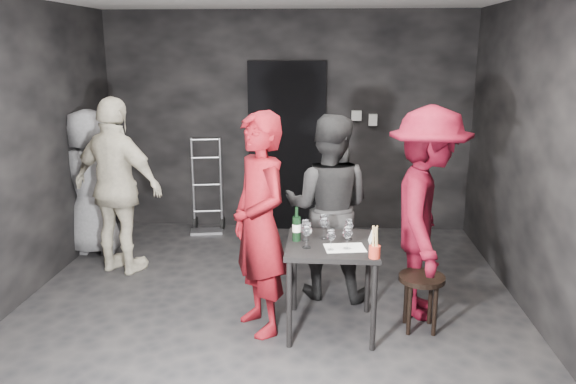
# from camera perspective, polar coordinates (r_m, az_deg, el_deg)

# --- Properties ---
(floor) EXTENTS (4.50, 5.00, 0.02)m
(floor) POSITION_cam_1_polar(r_m,az_deg,el_deg) (5.00, -2.12, -12.33)
(floor) COLOR black
(floor) RESTS_ON ground
(wall_back) EXTENTS (4.50, 0.04, 2.70)m
(wall_back) POSITION_cam_1_polar(r_m,az_deg,el_deg) (7.02, -0.08, 7.06)
(wall_back) COLOR black
(wall_back) RESTS_ON ground
(wall_front) EXTENTS (4.50, 0.04, 2.70)m
(wall_front) POSITION_cam_1_polar(r_m,az_deg,el_deg) (2.20, -9.40, -10.12)
(wall_front) COLOR black
(wall_front) RESTS_ON ground
(wall_right) EXTENTS (0.04, 5.00, 2.70)m
(wall_right) POSITION_cam_1_polar(r_m,az_deg,el_deg) (4.86, 25.13, 2.35)
(wall_right) COLOR black
(wall_right) RESTS_ON ground
(doorway) EXTENTS (0.95, 0.10, 2.10)m
(doorway) POSITION_cam_1_polar(r_m,az_deg,el_deg) (7.00, -0.11, 4.56)
(doorway) COLOR black
(doorway) RESTS_ON ground
(wallbox_upper) EXTENTS (0.12, 0.06, 0.12)m
(wallbox_upper) POSITION_cam_1_polar(r_m,az_deg,el_deg) (6.95, 6.97, 7.71)
(wallbox_upper) COLOR #B7B7B2
(wallbox_upper) RESTS_ON wall_back
(wallbox_lower) EXTENTS (0.10, 0.06, 0.14)m
(wallbox_lower) POSITION_cam_1_polar(r_m,az_deg,el_deg) (6.97, 8.61, 7.26)
(wallbox_lower) COLOR #B7B7B2
(wallbox_lower) RESTS_ON wall_back
(hand_truck) EXTENTS (0.39, 0.34, 1.18)m
(hand_truck) POSITION_cam_1_polar(r_m,az_deg,el_deg) (7.15, -8.18, -2.23)
(hand_truck) COLOR #B2B2B7
(hand_truck) RESTS_ON floor
(tasting_table) EXTENTS (0.72, 0.72, 0.75)m
(tasting_table) POSITION_cam_1_polar(r_m,az_deg,el_deg) (4.53, 4.47, -6.32)
(tasting_table) COLOR black
(tasting_table) RESTS_ON floor
(stool) EXTENTS (0.37, 0.37, 0.47)m
(stool) POSITION_cam_1_polar(r_m,az_deg,el_deg) (4.73, 13.39, -9.27)
(stool) COLOR black
(stool) RESTS_ON floor
(server_red) EXTENTS (0.86, 0.93, 2.14)m
(server_red) POSITION_cam_1_polar(r_m,az_deg,el_deg) (4.40, -2.94, -1.16)
(server_red) COLOR maroon
(server_red) RESTS_ON floor
(woman_black) EXTENTS (1.00, 0.66, 1.91)m
(woman_black) POSITION_cam_1_polar(r_m,az_deg,el_deg) (5.09, 4.12, -0.37)
(woman_black) COLOR black
(woman_black) RESTS_ON floor
(man_maroon) EXTENTS (0.85, 1.48, 2.18)m
(man_maroon) POSITION_cam_1_polar(r_m,az_deg,el_deg) (4.80, 14.01, -0.06)
(man_maroon) COLOR #5D0919
(man_maroon) RESTS_ON floor
(bystander_cream) EXTENTS (1.40, 1.02, 2.16)m
(bystander_cream) POSITION_cam_1_polar(r_m,az_deg,el_deg) (5.85, -17.04, 2.21)
(bystander_cream) COLOR #EDE3C6
(bystander_cream) RESTS_ON floor
(bystander_grey) EXTENTS (0.88, 0.50, 1.76)m
(bystander_grey) POSITION_cam_1_polar(r_m,az_deg,el_deg) (6.53, -19.44, 1.46)
(bystander_grey) COLOR gray
(bystander_grey) RESTS_ON floor
(tasting_mat) EXTENTS (0.34, 0.25, 0.00)m
(tasting_mat) POSITION_cam_1_polar(r_m,az_deg,el_deg) (4.38, 5.78, -5.67)
(tasting_mat) COLOR white
(tasting_mat) RESTS_ON tasting_table
(wine_glass_a) EXTENTS (0.08, 0.08, 0.22)m
(wine_glass_a) POSITION_cam_1_polar(r_m,az_deg,el_deg) (4.34, 1.92, -4.29)
(wine_glass_a) COLOR white
(wine_glass_a) RESTS_ON tasting_table
(wine_glass_b) EXTENTS (0.09, 0.09, 0.19)m
(wine_glass_b) POSITION_cam_1_polar(r_m,az_deg,el_deg) (4.50, 1.76, -3.81)
(wine_glass_b) COLOR white
(wine_glass_b) RESTS_ON tasting_table
(wine_glass_c) EXTENTS (0.11, 0.11, 0.22)m
(wine_glass_c) POSITION_cam_1_polar(r_m,az_deg,el_deg) (4.55, 3.68, -3.42)
(wine_glass_c) COLOR white
(wine_glass_c) RESTS_ON tasting_table
(wine_glass_d) EXTENTS (0.08, 0.08, 0.18)m
(wine_glass_d) POSITION_cam_1_polar(r_m,az_deg,el_deg) (4.30, 4.39, -4.78)
(wine_glass_d) COLOR white
(wine_glass_d) RESTS_ON tasting_table
(wine_glass_e) EXTENTS (0.09, 0.09, 0.20)m
(wine_glass_e) POSITION_cam_1_polar(r_m,az_deg,el_deg) (4.33, 6.05, -4.54)
(wine_glass_e) COLOR white
(wine_glass_e) RESTS_ON tasting_table
(wine_glass_f) EXTENTS (0.09, 0.09, 0.18)m
(wine_glass_f) POSITION_cam_1_polar(r_m,az_deg,el_deg) (4.55, 6.21, -3.72)
(wine_glass_f) COLOR white
(wine_glass_f) RESTS_ON tasting_table
(wine_bottle) EXTENTS (0.07, 0.07, 0.28)m
(wine_bottle) POSITION_cam_1_polar(r_m,az_deg,el_deg) (4.49, 0.87, -3.66)
(wine_bottle) COLOR black
(wine_bottle) RESTS_ON tasting_table
(breadstick_cup) EXTENTS (0.08, 0.08, 0.26)m
(breadstick_cup) POSITION_cam_1_polar(r_m,az_deg,el_deg) (4.18, 8.83, -5.11)
(breadstick_cup) COLOR red
(breadstick_cup) RESTS_ON tasting_table
(reserved_card) EXTENTS (0.08, 0.12, 0.09)m
(reserved_card) POSITION_cam_1_polar(r_m,az_deg,el_deg) (4.51, 8.45, -4.59)
(reserved_card) COLOR white
(reserved_card) RESTS_ON tasting_table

